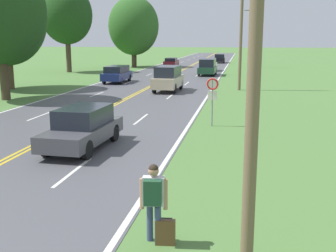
# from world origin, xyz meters

# --- Properties ---
(hitchhiker_person) EXTENTS (0.57, 0.41, 1.68)m
(hitchhiker_person) POSITION_xyz_m (6.29, 3.35, 1.03)
(hitchhiker_person) COLOR #38476B
(hitchhiker_person) RESTS_ON ground
(suitcase) EXTENTS (0.42, 0.17, 0.59)m
(suitcase) POSITION_xyz_m (6.54, 3.32, 0.27)
(suitcase) COLOR brown
(suitcase) RESTS_ON ground
(traffic_sign) EXTENTS (0.60, 0.10, 2.33)m
(traffic_sign) POSITION_xyz_m (6.57, 15.40, 1.74)
(traffic_sign) COLOR gray
(traffic_sign) RESTS_ON ground
(utility_pole_foreground) EXTENTS (1.80, 0.24, 7.40)m
(utility_pole_foreground) POSITION_xyz_m (8.16, 2.88, 3.85)
(utility_pole_foreground) COLOR brown
(utility_pole_foreground) RESTS_ON ground
(utility_pole_midground) EXTENTS (1.80, 0.24, 9.99)m
(utility_pole_midground) POSITION_xyz_m (7.69, 30.22, 5.15)
(utility_pole_midground) COLOR brown
(utility_pole_midground) RESTS_ON ground
(utility_pole_far) EXTENTS (1.80, 0.24, 8.59)m
(utility_pole_far) POSITION_xyz_m (8.71, 57.56, 4.45)
(utility_pole_far) COLOR brown
(utility_pole_far) RESTS_ON ground
(tree_left_verge) EXTENTS (6.21, 6.21, 10.55)m
(tree_left_verge) POSITION_xyz_m (-13.48, 45.44, 6.96)
(tree_left_verge) COLOR #473828
(tree_left_verge) RESTS_ON ground
(tree_behind_sign) EXTENTS (6.52, 6.52, 9.44)m
(tree_behind_sign) POSITION_xyz_m (-11.07, 27.62, 5.67)
(tree_behind_sign) COLOR brown
(tree_behind_sign) RESTS_ON ground
(tree_far_back) EXTENTS (7.28, 7.28, 10.11)m
(tree_far_back) POSITION_xyz_m (-7.90, 56.18, 5.91)
(tree_far_back) COLOR #473828
(tree_far_back) RESTS_ON ground
(car_dark_grey_sedan_nearest) EXTENTS (1.93, 4.55, 1.58)m
(car_dark_grey_sedan_nearest) POSITION_xyz_m (2.03, 10.40, 0.81)
(car_dark_grey_sedan_nearest) COLOR black
(car_dark_grey_sedan_nearest) RESTS_ON ground
(car_champagne_suv_approaching) EXTENTS (1.90, 4.69, 1.99)m
(car_champagne_suv_approaching) POSITION_xyz_m (2.11, 28.44, 1.05)
(car_champagne_suv_approaching) COLOR black
(car_champagne_suv_approaching) RESTS_ON ground
(car_dark_blue_suv_mid_near) EXTENTS (1.85, 4.73, 1.59)m
(car_dark_blue_suv_mid_near) POSITION_xyz_m (-3.87, 34.23, 0.86)
(car_dark_blue_suv_mid_near) COLOR black
(car_dark_blue_suv_mid_near) RESTS_ON ground
(car_dark_green_van_mid_far) EXTENTS (1.88, 4.77, 1.86)m
(car_dark_green_van_mid_far) POSITION_xyz_m (3.95, 43.83, 0.97)
(car_dark_green_van_mid_far) COLOR black
(car_dark_green_van_mid_far) RESTS_ON ground
(car_white_hatchback_receding) EXTENTS (1.92, 4.18, 1.63)m
(car_white_hatchback_receding) POSITION_xyz_m (3.55, 50.50, 0.86)
(car_white_hatchback_receding) COLOR black
(car_white_hatchback_receding) RESTS_ON ground
(car_maroon_sedan_distant) EXTENTS (1.83, 4.70, 1.37)m
(car_maroon_sedan_distant) POSITION_xyz_m (-2.45, 56.68, 0.72)
(car_maroon_sedan_distant) COLOR black
(car_maroon_sedan_distant) RESTS_ON ground
(car_black_hatchback_horizon) EXTENTS (1.93, 4.28, 1.52)m
(car_black_hatchback_horizon) POSITION_xyz_m (3.86, 69.27, 0.80)
(car_black_hatchback_horizon) COLOR black
(car_black_hatchback_horizon) RESTS_ON ground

